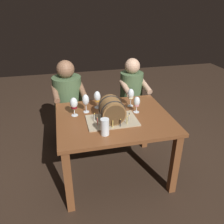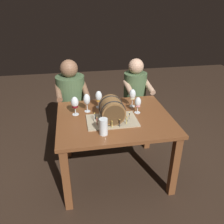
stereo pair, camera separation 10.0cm
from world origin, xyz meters
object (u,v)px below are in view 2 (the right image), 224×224
(person_seated_right, at_px, (134,103))
(wine_glass_empty, at_px, (87,100))
(wine_glass_rose, at_px, (138,103))
(wine_glass_white, at_px, (132,95))
(beer_pint, at_px, (103,127))
(wine_glass_amber, at_px, (99,97))
(dining_table, at_px, (114,127))
(wine_glass_red, at_px, (75,103))
(barrel_cake, at_px, (112,111))
(person_seated_left, at_px, (72,105))

(person_seated_right, bearing_deg, wine_glass_empty, -139.73)
(wine_glass_rose, bearing_deg, wine_glass_white, 95.72)
(wine_glass_white, distance_m, beer_pint, 0.65)
(wine_glass_amber, bearing_deg, dining_table, -63.94)
(wine_glass_empty, distance_m, wine_glass_red, 0.14)
(wine_glass_white, distance_m, person_seated_right, 0.68)
(wine_glass_amber, xyz_separation_m, wine_glass_empty, (-0.13, -0.08, 0.01))
(wine_glass_white, relative_size, beer_pint, 1.32)
(barrel_cake, relative_size, wine_glass_white, 2.42)
(wine_glass_rose, bearing_deg, person_seated_left, 133.92)
(dining_table, xyz_separation_m, wine_glass_empty, (-0.26, 0.18, 0.25))
(wine_glass_empty, bearing_deg, person_seated_left, 105.64)
(wine_glass_amber, relative_size, wine_glass_empty, 0.96)
(wine_glass_empty, distance_m, person_seated_left, 0.68)
(wine_glass_white, height_order, beer_pint, wine_glass_white)
(barrel_cake, distance_m, wine_glass_red, 0.40)
(dining_table, bearing_deg, wine_glass_rose, 11.90)
(wine_glass_empty, height_order, wine_glass_rose, wine_glass_empty)
(wine_glass_white, bearing_deg, dining_table, -138.18)
(barrel_cake, xyz_separation_m, wine_glass_empty, (-0.22, 0.25, 0.03))
(wine_glass_red, relative_size, wine_glass_white, 0.97)
(wine_glass_rose, xyz_separation_m, person_seated_left, (-0.68, 0.71, -0.30))
(barrel_cake, height_order, person_seated_left, person_seated_left)
(wine_glass_white, bearing_deg, person_seated_left, 140.59)
(wine_glass_red, xyz_separation_m, beer_pint, (0.23, -0.42, -0.06))
(dining_table, relative_size, person_seated_right, 1.03)
(wine_glass_rose, height_order, wine_glass_white, wine_glass_white)
(dining_table, distance_m, barrel_cake, 0.24)
(beer_pint, relative_size, person_seated_left, 0.14)
(wine_glass_amber, height_order, wine_glass_red, wine_glass_red)
(wine_glass_amber, height_order, beer_pint, wine_glass_amber)
(barrel_cake, xyz_separation_m, wine_glass_white, (0.28, 0.29, 0.03))
(person_seated_left, xyz_separation_m, person_seated_right, (0.85, -0.00, -0.04))
(beer_pint, distance_m, person_seated_right, 1.24)
(wine_glass_red, bearing_deg, wine_glass_empty, 21.75)
(wine_glass_empty, xyz_separation_m, wine_glass_red, (-0.13, -0.05, -0.01))
(wine_glass_amber, xyz_separation_m, person_seated_left, (-0.30, 0.50, -0.31))
(wine_glass_rose, height_order, person_seated_left, person_seated_left)
(wine_glass_empty, bearing_deg, person_seated_right, 40.27)
(person_seated_left, bearing_deg, wine_glass_white, -39.41)
(wine_glass_rose, distance_m, person_seated_right, 0.80)
(wine_glass_amber, relative_size, wine_glass_rose, 1.08)
(wine_glass_red, bearing_deg, dining_table, -18.19)
(dining_table, height_order, wine_glass_rose, wine_glass_rose)
(person_seated_right, bearing_deg, wine_glass_rose, -103.49)
(beer_pint, bearing_deg, wine_glass_red, 118.66)
(wine_glass_amber, relative_size, person_seated_right, 0.17)
(barrel_cake, bearing_deg, wine_glass_rose, 23.74)
(wine_glass_rose, bearing_deg, dining_table, -168.10)
(wine_glass_white, bearing_deg, beer_pint, -127.73)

